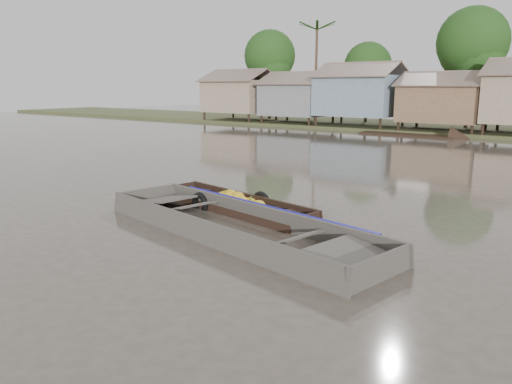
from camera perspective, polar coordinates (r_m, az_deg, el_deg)
The scene contains 3 objects.
ground at distance 11.99m, azimuth -3.20°, elevation -4.88°, with size 120.00×120.00×0.00m, color #484237.
banana_boat at distance 14.36m, azimuth -2.63°, elevation -1.39°, with size 5.64×2.30×0.76m.
viewer_boat at distance 11.98m, azimuth -2.14°, elevation -4.50°, with size 8.49×3.62×0.66m.
Camera 1 is at (7.37, -8.79, 3.49)m, focal length 35.00 mm.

